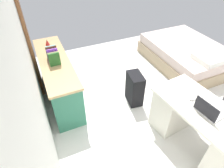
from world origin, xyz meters
name	(u,v)px	position (x,y,z in m)	size (l,w,h in m)	color
ground_plane	(165,101)	(0.00, 0.00, 0.00)	(5.17, 5.17, 0.00)	silver
wall_back	(26,70)	(0.00, 2.08, 1.30)	(4.17, 0.10, 2.59)	silver
door_wooden	(27,36)	(1.53, 2.00, 1.02)	(0.88, 0.05, 2.04)	brown
desk	(201,129)	(-0.94, 0.18, 0.38)	(1.50, 0.81, 0.73)	silver
credenza	(58,79)	(0.95, 1.70, 0.39)	(1.80, 0.48, 0.78)	#2D7056
bed	(186,54)	(0.87, -1.17, 0.24)	(1.90, 1.41, 0.58)	tan
suitcase_black	(135,89)	(0.25, 0.52, 0.29)	(0.36, 0.22, 0.59)	black
laptop	(208,111)	(-0.94, 0.22, 0.77)	(0.33, 0.25, 0.21)	#B7B7BC
computer_mouse	(193,99)	(-0.68, 0.21, 0.74)	(0.06, 0.10, 0.03)	white
book_row	(53,55)	(0.92, 1.70, 0.88)	(0.31, 0.17, 0.24)	#265C26
figurine_small	(47,42)	(1.53, 1.70, 0.83)	(0.08, 0.08, 0.11)	red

